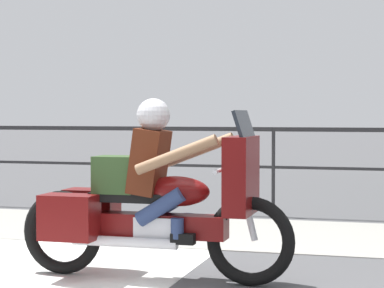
# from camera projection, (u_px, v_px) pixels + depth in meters

# --- Properties ---
(sidewalk_band) EXTENTS (44.00, 2.40, 0.01)m
(sidewalk_band) POSITION_uv_depth(u_px,v_px,m) (251.00, 233.00, 8.98)
(sidewalk_band) COLOR #99968E
(sidewalk_band) RESTS_ON ground
(fence_railing) EXTENTS (36.00, 0.05, 1.25)m
(fence_railing) POSITION_uv_depth(u_px,v_px,m) (273.00, 146.00, 10.49)
(fence_railing) COLOR #232326
(fence_railing) RESTS_ON ground
(motorcycle) EXTENTS (2.47, 0.76, 1.57)m
(motorcycle) POSITION_uv_depth(u_px,v_px,m) (152.00, 200.00, 6.46)
(motorcycle) COLOR black
(motorcycle) RESTS_ON ground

